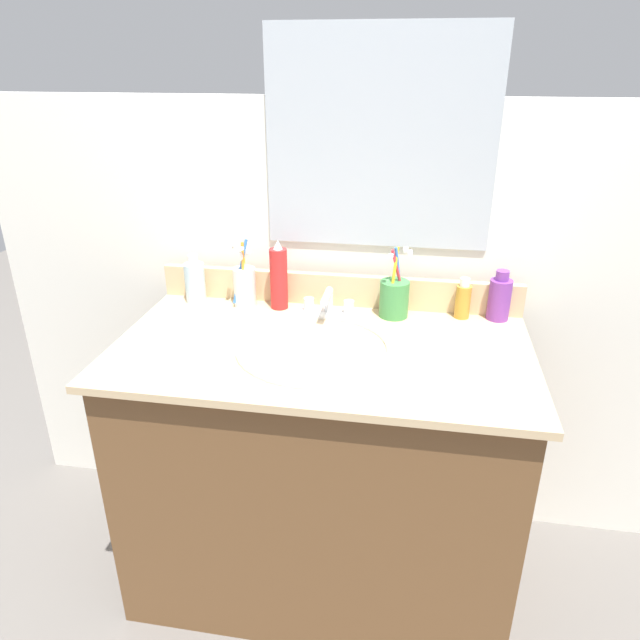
{
  "coord_description": "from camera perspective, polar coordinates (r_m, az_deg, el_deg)",
  "views": [
    {
      "loc": [
        0.21,
        -1.25,
        1.39
      ],
      "look_at": [
        -0.0,
        0.0,
        0.81
      ],
      "focal_mm": 32.63,
      "sensor_mm": 36.0,
      "label": 1
    }
  ],
  "objects": [
    {
      "name": "ground_plane",
      "position": [
        1.88,
        0.11,
        -23.21
      ],
      "size": [
        6.0,
        6.0,
        0.0
      ],
      "primitive_type": "plane",
      "color": "#66605B"
    },
    {
      "name": "vanity_cabinet",
      "position": [
        1.63,
        0.12,
        -14.59
      ],
      "size": [
        0.98,
        0.52,
        0.72
      ],
      "primitive_type": "cube",
      "color": "brown",
      "rests_on": "ground_plane"
    },
    {
      "name": "countertop",
      "position": [
        1.43,
        0.13,
        -2.92
      ],
      "size": [
        1.02,
        0.57,
        0.02
      ],
      "primitive_type": "cube",
      "color": "#D1B284",
      "rests_on": "vanity_cabinet"
    },
    {
      "name": "backsplash",
      "position": [
        1.65,
        1.7,
        3.0
      ],
      "size": [
        1.02,
        0.02,
        0.09
      ],
      "primitive_type": "cube",
      "color": "#D1B284",
      "rests_on": "countertop"
    },
    {
      "name": "back_wall",
      "position": [
        1.76,
        1.93,
        -0.46
      ],
      "size": [
        2.12,
        0.04,
        1.3
      ],
      "primitive_type": "cube",
      "color": "white",
      "rests_on": "ground_plane"
    },
    {
      "name": "mirror_panel",
      "position": [
        1.58,
        5.86,
        17.11
      ],
      "size": [
        0.6,
        0.01,
        0.56
      ],
      "primitive_type": "cube",
      "color": "#B2BCC6"
    },
    {
      "name": "sink_basin",
      "position": [
        1.43,
        -0.4,
        -3.88
      ],
      "size": [
        0.39,
        0.39,
        0.11
      ],
      "color": "white",
      "rests_on": "countertop"
    },
    {
      "name": "faucet",
      "position": [
        1.58,
        0.83,
        1.26
      ],
      "size": [
        0.16,
        0.1,
        0.08
      ],
      "color": "silver",
      "rests_on": "countertop"
    },
    {
      "name": "bottle_oil_amber",
      "position": [
        1.61,
        13.85,
        1.91
      ],
      "size": [
        0.04,
        0.04,
        0.11
      ],
      "color": "gold",
      "rests_on": "countertop"
    },
    {
      "name": "bottle_spray_red",
      "position": [
        1.62,
        -4.06,
        4.17
      ],
      "size": [
        0.05,
        0.05,
        0.2
      ],
      "color": "red",
      "rests_on": "countertop"
    },
    {
      "name": "bottle_cream_purple",
      "position": [
        1.62,
        17.19,
        2.08
      ],
      "size": [
        0.06,
        0.06,
        0.14
      ],
      "color": "#7A3899",
      "rests_on": "countertop"
    },
    {
      "name": "bottle_gel_clear",
      "position": [
        1.7,
        -12.16,
        3.68
      ],
      "size": [
        0.06,
        0.06,
        0.14
      ],
      "color": "silver",
      "rests_on": "countertop"
    },
    {
      "name": "cup_white_ceramic",
      "position": [
        1.66,
        -7.42,
        3.42
      ],
      "size": [
        0.06,
        0.08,
        0.19
      ],
      "color": "white",
      "rests_on": "countertop"
    },
    {
      "name": "cup_green",
      "position": [
        1.58,
        7.3,
        2.21
      ],
      "size": [
        0.08,
        0.08,
        0.2
      ],
      "color": "#3F8C47",
      "rests_on": "countertop"
    }
  ]
}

